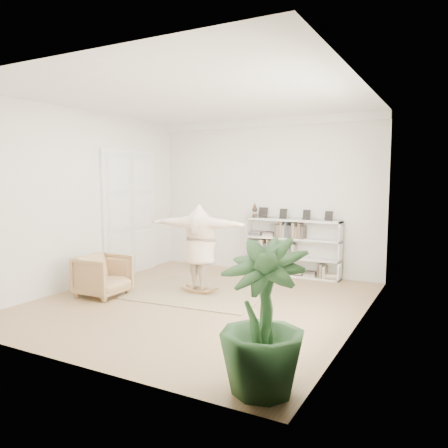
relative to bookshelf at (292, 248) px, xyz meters
name	(u,v)px	position (x,y,z in m)	size (l,w,h in m)	color
floor	(200,302)	(-0.74, -2.82, -0.64)	(6.00, 6.00, 0.00)	#97784D
room_shell	(266,123)	(-0.74, 0.12, 2.87)	(6.00, 6.00, 6.00)	silver
doors	(130,214)	(-3.45, -1.52, 0.76)	(0.09, 1.78, 2.92)	white
bookshelf	(292,248)	(0.00, 0.00, 0.00)	(2.20, 0.35, 1.64)	silver
armchair	(103,276)	(-2.59, -3.33, -0.25)	(0.83, 0.86, 0.78)	tan
rug	(200,293)	(-1.06, -2.31, -0.63)	(2.50, 2.00, 0.02)	tan
rocker_board	(200,290)	(-1.06, -2.31, -0.57)	(0.51, 0.33, 0.10)	brown
person	(200,245)	(-1.06, -2.31, 0.31)	(2.02, 0.55, 1.65)	beige
houseplant	(263,317)	(1.56, -5.37, 0.17)	(0.90, 0.90, 1.61)	#2A5329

